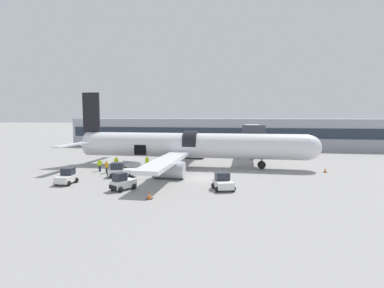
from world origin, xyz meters
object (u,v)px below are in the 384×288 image
object	(u,v)px
baggage_tug_rear	(121,171)
baggage_cart_loading	(128,166)
baggage_tug_lead	(122,183)
baggage_tug_spare	(223,183)
suitcase_on_tarmac_upright	(146,169)
ground_crew_driver	(147,162)
ground_crew_supervisor	(116,162)
airplane	(188,146)
ground_crew_loader_b	(100,165)
baggage_tug_mid	(67,177)
ground_crew_loader_a	(107,167)

from	to	relation	value
baggage_tug_rear	baggage_cart_loading	distance (m)	4.27
baggage_tug_lead	baggage_tug_rear	bearing A→B (deg)	114.55
baggage_tug_spare	suitcase_on_tarmac_upright	distance (m)	13.33
ground_crew_driver	ground_crew_supervisor	distance (m)	4.55
ground_crew_driver	ground_crew_supervisor	size ratio (longest dim) A/B	1.15
baggage_tug_lead	suitcase_on_tarmac_upright	bearing A→B (deg)	95.99
baggage_tug_rear	baggage_cart_loading	bearing A→B (deg)	101.16
airplane	baggage_cart_loading	bearing A→B (deg)	-149.67
baggage_tug_spare	baggage_tug_rear	bearing A→B (deg)	162.19
ground_crew_loader_b	baggage_tug_rear	bearing A→B (deg)	-34.31
baggage_tug_spare	ground_crew_supervisor	world-z (taller)	baggage_tug_spare
baggage_tug_lead	ground_crew_driver	xyz separation A→B (m)	(-1.21, 10.93, 0.26)
baggage_cart_loading	ground_crew_driver	xyz separation A→B (m)	(2.26, 0.95, 0.41)
ground_crew_driver	suitcase_on_tarmac_upright	world-z (taller)	ground_crew_driver
airplane	baggage_tug_rear	bearing A→B (deg)	-127.04
baggage_tug_lead	baggage_tug_mid	xyz separation A→B (m)	(-6.84, 1.43, -0.01)
ground_crew_driver	ground_crew_loader_a	bearing A→B (deg)	-142.33
baggage_tug_mid	ground_crew_loader_a	world-z (taller)	baggage_tug_mid
airplane	suitcase_on_tarmac_upright	distance (m)	6.84
baggage_tug_spare	suitcase_on_tarmac_upright	xyz separation A→B (m)	(-10.60, 8.08, -0.39)
ground_crew_loader_a	ground_crew_driver	world-z (taller)	ground_crew_driver
baggage_tug_lead	baggage_cart_loading	xyz separation A→B (m)	(-3.47, 9.97, -0.15)
baggage_tug_rear	ground_crew_loader_a	size ratio (longest dim) A/B	2.19
ground_crew_loader_a	ground_crew_supervisor	distance (m)	3.56
baggage_tug_spare	baggage_cart_loading	world-z (taller)	baggage_tug_spare
baggage_tug_lead	ground_crew_loader_a	distance (m)	9.40
baggage_tug_mid	baggage_tug_spare	world-z (taller)	baggage_tug_mid
ground_crew_loader_b	baggage_cart_loading	bearing A→B (deg)	21.71
airplane	suitcase_on_tarmac_upright	bearing A→B (deg)	-138.26
baggage_tug_mid	ground_crew_supervisor	world-z (taller)	baggage_tug_mid
baggage_tug_rear	baggage_tug_spare	distance (m)	12.81
baggage_tug_lead	baggage_tug_spare	size ratio (longest dim) A/B	0.96
baggage_tug_rear	baggage_tug_lead	bearing A→B (deg)	-65.45
ground_crew_loader_b	suitcase_on_tarmac_upright	size ratio (longest dim) A/B	2.27
baggage_cart_loading	ground_crew_driver	world-z (taller)	ground_crew_driver
baggage_tug_spare	ground_crew_supervisor	xyz separation A→B (m)	(-15.29, 9.36, 0.16)
airplane	baggage_tug_mid	bearing A→B (deg)	-129.55
baggage_cart_loading	ground_crew_supervisor	bearing A→B (deg)	151.10
baggage_cart_loading	baggage_tug_mid	bearing A→B (deg)	-111.51
airplane	ground_crew_driver	distance (m)	6.16
baggage_tug_rear	baggage_cart_loading	size ratio (longest dim) A/B	0.89
airplane	baggage_tug_spare	xyz separation A→B (m)	(5.88, -12.28, -2.22)
baggage_tug_lead	ground_crew_driver	bearing A→B (deg)	96.31
suitcase_on_tarmac_upright	airplane	bearing A→B (deg)	41.74
baggage_tug_lead	baggage_tug_mid	bearing A→B (deg)	168.20
ground_crew_loader_b	ground_crew_driver	xyz separation A→B (m)	(5.61, 2.29, 0.12)
baggage_tug_lead	baggage_tug_mid	size ratio (longest dim) A/B	1.03
airplane	ground_crew_loader_b	xyz separation A→B (m)	(-10.49, -5.51, -2.06)
baggage_tug_lead	ground_crew_loader_b	size ratio (longest dim) A/B	1.67
baggage_tug_rear	ground_crew_supervisor	size ratio (longest dim) A/B	2.13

